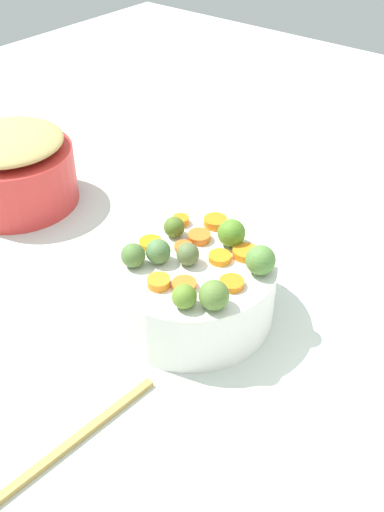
% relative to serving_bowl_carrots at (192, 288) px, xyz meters
% --- Properties ---
extents(tabletop, '(2.40, 2.40, 0.02)m').
position_rel_serving_bowl_carrots_xyz_m(tabletop, '(-0.02, -0.00, -0.06)').
color(tabletop, silver).
rests_on(tabletop, ground).
extents(serving_bowl_carrots, '(0.24, 0.24, 0.09)m').
position_rel_serving_bowl_carrots_xyz_m(serving_bowl_carrots, '(0.00, 0.00, 0.00)').
color(serving_bowl_carrots, white).
rests_on(serving_bowl_carrots, tabletop).
extents(metal_pot, '(0.22, 0.22, 0.10)m').
position_rel_serving_bowl_carrots_xyz_m(metal_pot, '(-0.03, -0.44, 0.01)').
color(metal_pot, red).
rests_on(metal_pot, tabletop).
extents(stuffing_mound, '(0.20, 0.20, 0.03)m').
position_rel_serving_bowl_carrots_xyz_m(stuffing_mound, '(-0.03, -0.44, 0.08)').
color(stuffing_mound, tan).
rests_on(stuffing_mound, metal_pot).
extents(carrot_slice_0, '(0.04, 0.04, 0.01)m').
position_rel_serving_bowl_carrots_xyz_m(carrot_slice_0, '(-0.03, 0.03, 0.05)').
color(carrot_slice_0, orange).
rests_on(carrot_slice_0, serving_bowl_carrots).
extents(carrot_slice_1, '(0.04, 0.04, 0.01)m').
position_rel_serving_bowl_carrots_xyz_m(carrot_slice_1, '(0.05, 0.02, 0.05)').
color(carrot_slice_1, orange).
rests_on(carrot_slice_1, serving_bowl_carrots).
extents(carrot_slice_2, '(0.04, 0.04, 0.01)m').
position_rel_serving_bowl_carrots_xyz_m(carrot_slice_2, '(0.01, -0.07, 0.05)').
color(carrot_slice_2, orange).
rests_on(carrot_slice_2, serving_bowl_carrots).
extents(carrot_slice_3, '(0.04, 0.04, 0.01)m').
position_rel_serving_bowl_carrots_xyz_m(carrot_slice_3, '(0.07, -0.00, 0.05)').
color(carrot_slice_3, orange).
rests_on(carrot_slice_3, serving_bowl_carrots).
extents(carrot_slice_4, '(0.05, 0.05, 0.01)m').
position_rel_serving_bowl_carrots_xyz_m(carrot_slice_4, '(-0.05, -0.02, 0.05)').
color(carrot_slice_4, orange).
rests_on(carrot_slice_4, serving_bowl_carrots).
extents(carrot_slice_5, '(0.04, 0.04, 0.01)m').
position_rel_serving_bowl_carrots_xyz_m(carrot_slice_5, '(-0.06, 0.05, 0.05)').
color(carrot_slice_5, orange).
rests_on(carrot_slice_5, serving_bowl_carrots).
extents(carrot_slice_6, '(0.03, 0.03, 0.01)m').
position_rel_serving_bowl_carrots_xyz_m(carrot_slice_6, '(-0.06, -0.07, 0.05)').
color(carrot_slice_6, orange).
rests_on(carrot_slice_6, serving_bowl_carrots).
extents(carrot_slice_7, '(0.03, 0.03, 0.01)m').
position_rel_serving_bowl_carrots_xyz_m(carrot_slice_7, '(-0.01, -0.03, 0.05)').
color(carrot_slice_7, orange).
rests_on(carrot_slice_7, serving_bowl_carrots).
extents(carrot_slice_8, '(0.03, 0.03, 0.01)m').
position_rel_serving_bowl_carrots_xyz_m(carrot_slice_8, '(0.01, 0.07, 0.05)').
color(carrot_slice_8, orange).
rests_on(carrot_slice_8, serving_bowl_carrots).
extents(carrot_slice_9, '(0.05, 0.05, 0.01)m').
position_rel_serving_bowl_carrots_xyz_m(carrot_slice_9, '(-0.09, -0.03, 0.05)').
color(carrot_slice_9, orange).
rests_on(carrot_slice_9, serving_bowl_carrots).
extents(brussels_sprout_0, '(0.03, 0.03, 0.03)m').
position_rel_serving_bowl_carrots_xyz_m(brussels_sprout_0, '(-0.03, -0.06, 0.06)').
color(brussels_sprout_0, '#4E6B24').
rests_on(brussels_sprout_0, serving_bowl_carrots).
extents(brussels_sprout_1, '(0.03, 0.03, 0.03)m').
position_rel_serving_bowl_carrots_xyz_m(brussels_sprout_1, '(0.01, -0.00, 0.06)').
color(brussels_sprout_1, '#556B3D').
rests_on(brussels_sprout_1, serving_bowl_carrots).
extents(brussels_sprout_2, '(0.03, 0.03, 0.03)m').
position_rel_serving_bowl_carrots_xyz_m(brussels_sprout_2, '(0.07, 0.05, 0.06)').
color(brussels_sprout_2, olive).
rests_on(brussels_sprout_2, serving_bowl_carrots).
extents(brussels_sprout_3, '(0.04, 0.04, 0.04)m').
position_rel_serving_bowl_carrots_xyz_m(brussels_sprout_3, '(-0.07, 0.02, 0.07)').
color(brussels_sprout_3, '#528526').
rests_on(brussels_sprout_3, serving_bowl_carrots).
extents(brussels_sprout_4, '(0.04, 0.04, 0.04)m').
position_rel_serving_bowl_carrots_xyz_m(brussels_sprout_4, '(-0.04, 0.08, 0.07)').
color(brussels_sprout_4, '#55863B').
rests_on(brussels_sprout_4, serving_bowl_carrots).
extents(brussels_sprout_5, '(0.03, 0.03, 0.03)m').
position_rel_serving_bowl_carrots_xyz_m(brussels_sprout_5, '(0.03, -0.04, 0.06)').
color(brussels_sprout_5, '#507941').
rests_on(brussels_sprout_5, serving_bowl_carrots).
extents(brussels_sprout_6, '(0.04, 0.04, 0.04)m').
position_rel_serving_bowl_carrots_xyz_m(brussels_sprout_6, '(0.05, 0.08, 0.07)').
color(brussels_sprout_6, '#5A7D35').
rests_on(brussels_sprout_6, serving_bowl_carrots).
extents(brussels_sprout_7, '(0.03, 0.03, 0.03)m').
position_rel_serving_bowl_carrots_xyz_m(brussels_sprout_7, '(0.05, -0.06, 0.06)').
color(brussels_sprout_7, '#4F7234').
rests_on(brussels_sprout_7, serving_bowl_carrots).
extents(wooden_spoon, '(0.31, 0.05, 0.01)m').
position_rel_serving_bowl_carrots_xyz_m(wooden_spoon, '(0.35, 0.02, -0.04)').
color(wooden_spoon, '#B58F49').
rests_on(wooden_spoon, tabletop).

